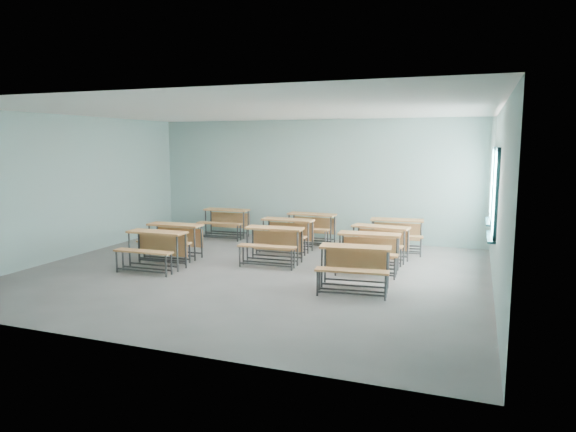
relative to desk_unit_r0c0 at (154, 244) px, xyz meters
name	(u,v)px	position (x,y,z in m)	size (l,w,h in m)	color
room	(257,193)	(2.09, 0.49, 1.08)	(9.04, 8.04, 3.24)	slate
desk_unit_r0c0	(154,244)	(0.00, 0.00, 0.00)	(1.26, 0.86, 0.78)	#C27F46
desk_unit_r0c2	(355,261)	(4.20, -0.10, 0.00)	(1.33, 0.97, 0.78)	#C27F46
desk_unit_r1c0	(173,236)	(-0.19, 0.98, 0.00)	(1.28, 0.89, 0.78)	#C27F46
desk_unit_r1c1	(273,240)	(2.09, 1.31, 0.00)	(1.28, 0.90, 0.78)	#C27F46
desk_unit_r1c2	(368,246)	(4.16, 1.30, 0.00)	(1.29, 0.91, 0.78)	#C27F46
desk_unit_r2c1	(286,230)	(1.93, 2.57, 0.00)	(1.25, 0.85, 0.78)	#C27F46
desk_unit_r2c2	(379,238)	(4.20, 2.28, 0.00)	(1.34, 0.98, 0.78)	#C27F46
desk_unit_r3c0	(225,219)	(-0.30, 3.75, 0.00)	(1.28, 0.89, 0.78)	#C27F46
desk_unit_r3c1	(310,224)	(2.17, 3.70, 0.00)	(1.27, 0.88, 0.78)	#C27F46
desk_unit_r3c2	(397,230)	(4.40, 3.46, 0.00)	(1.32, 0.95, 0.78)	#C27F46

